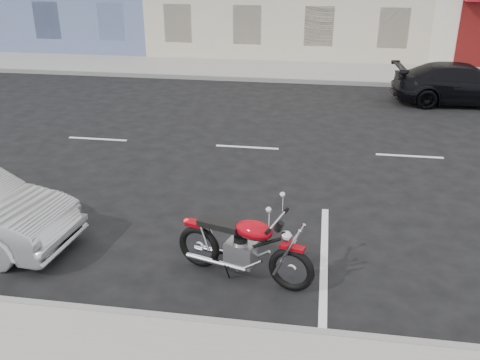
# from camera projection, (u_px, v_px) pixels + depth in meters

# --- Properties ---
(ground) EXTENTS (120.00, 120.00, 0.00)m
(ground) POSITION_uv_depth(u_px,v_px,m) (327.00, 152.00, 13.29)
(ground) COLOR black
(ground) RESTS_ON ground
(sidewalk_far) EXTENTS (80.00, 3.40, 0.15)m
(sidewalk_far) POSITION_uv_depth(u_px,v_px,m) (205.00, 68.00, 21.82)
(sidewalk_far) COLOR gray
(sidewalk_far) RESTS_ON ground
(curb_far) EXTENTS (80.00, 0.12, 0.16)m
(curb_far) POSITION_uv_depth(u_px,v_px,m) (195.00, 77.00, 20.28)
(curb_far) COLOR gray
(curb_far) RESTS_ON ground
(motorcycle) EXTENTS (2.21, 0.95, 1.13)m
(motorcycle) POSITION_uv_depth(u_px,v_px,m) (294.00, 261.00, 7.78)
(motorcycle) COLOR black
(motorcycle) RESTS_ON ground
(car_far) EXTENTS (4.50, 2.07, 1.27)m
(car_far) POSITION_uv_depth(u_px,v_px,m) (463.00, 84.00, 17.01)
(car_far) COLOR black
(car_far) RESTS_ON ground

